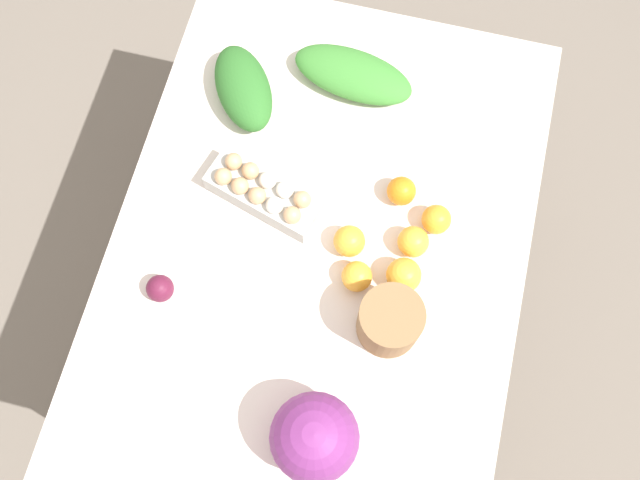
{
  "coord_description": "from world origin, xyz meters",
  "views": [
    {
      "loc": [
        0.51,
        0.13,
        2.33
      ],
      "look_at": [
        0.0,
        0.0,
        0.77
      ],
      "focal_mm": 40.0,
      "sensor_mm": 36.0,
      "label": 1
    }
  ],
  "objects_px": {
    "cabbage_purple": "(314,437)",
    "orange_5": "(404,275)",
    "egg_carton": "(263,193)",
    "greens_bunch_beet_tops": "(243,88)",
    "beet_root": "(160,288)",
    "greens_bunch_dandelion": "(353,74)",
    "orange_3": "(436,219)",
    "orange_1": "(357,276)",
    "orange_0": "(349,241)",
    "orange_4": "(401,191)",
    "orange_2": "(413,242)",
    "paper_bag": "(390,321)"
  },
  "relations": [
    {
      "from": "beet_root",
      "to": "orange_1",
      "type": "height_order",
      "value": "orange_1"
    },
    {
      "from": "cabbage_purple",
      "to": "orange_5",
      "type": "xyz_separation_m",
      "value": [
        -0.39,
        0.11,
        -0.05
      ]
    },
    {
      "from": "beet_root",
      "to": "orange_5",
      "type": "relative_size",
      "value": 0.78
    },
    {
      "from": "egg_carton",
      "to": "orange_4",
      "type": "distance_m",
      "value": 0.32
    },
    {
      "from": "beet_root",
      "to": "orange_5",
      "type": "bearing_deg",
      "value": 106.79
    },
    {
      "from": "orange_2",
      "to": "orange_4",
      "type": "height_order",
      "value": "orange_2"
    },
    {
      "from": "greens_bunch_beet_tops",
      "to": "beet_root",
      "type": "xyz_separation_m",
      "value": [
        0.53,
        -0.05,
        -0.02
      ]
    },
    {
      "from": "cabbage_purple",
      "to": "paper_bag",
      "type": "height_order",
      "value": "cabbage_purple"
    },
    {
      "from": "greens_bunch_beet_tops",
      "to": "orange_3",
      "type": "xyz_separation_m",
      "value": [
        0.22,
        0.52,
        -0.01
      ]
    },
    {
      "from": "beet_root",
      "to": "greens_bunch_beet_tops",
      "type": "bearing_deg",
      "value": 174.98
    },
    {
      "from": "orange_3",
      "to": "orange_5",
      "type": "xyz_separation_m",
      "value": [
        0.15,
        -0.05,
        0.01
      ]
    },
    {
      "from": "greens_bunch_beet_tops",
      "to": "paper_bag",
      "type": "bearing_deg",
      "value": 43.98
    },
    {
      "from": "orange_3",
      "to": "orange_4",
      "type": "distance_m",
      "value": 0.11
    },
    {
      "from": "greens_bunch_dandelion",
      "to": "orange_4",
      "type": "distance_m",
      "value": 0.33
    },
    {
      "from": "greens_bunch_dandelion",
      "to": "orange_0",
      "type": "xyz_separation_m",
      "value": [
        0.43,
        0.09,
        0.0
      ]
    },
    {
      "from": "cabbage_purple",
      "to": "orange_5",
      "type": "distance_m",
      "value": 0.41
    },
    {
      "from": "paper_bag",
      "to": "orange_3",
      "type": "bearing_deg",
      "value": 168.22
    },
    {
      "from": "beet_root",
      "to": "orange_5",
      "type": "xyz_separation_m",
      "value": [
        -0.16,
        0.53,
        0.01
      ]
    },
    {
      "from": "beet_root",
      "to": "orange_0",
      "type": "distance_m",
      "value": 0.44
    },
    {
      "from": "orange_1",
      "to": "greens_bunch_beet_tops",
      "type": "bearing_deg",
      "value": -136.45
    },
    {
      "from": "greens_bunch_dandelion",
      "to": "orange_1",
      "type": "height_order",
      "value": "greens_bunch_dandelion"
    },
    {
      "from": "greens_bunch_dandelion",
      "to": "orange_4",
      "type": "relative_size",
      "value": 4.44
    },
    {
      "from": "paper_bag",
      "to": "beet_root",
      "type": "xyz_separation_m",
      "value": [
        0.04,
        -0.52,
        -0.03
      ]
    },
    {
      "from": "orange_2",
      "to": "orange_5",
      "type": "distance_m",
      "value": 0.08
    },
    {
      "from": "cabbage_purple",
      "to": "paper_bag",
      "type": "bearing_deg",
      "value": 160.17
    },
    {
      "from": "cabbage_purple",
      "to": "egg_carton",
      "type": "height_order",
      "value": "cabbage_purple"
    },
    {
      "from": "orange_4",
      "to": "greens_bunch_beet_tops",
      "type": "bearing_deg",
      "value": -111.26
    },
    {
      "from": "egg_carton",
      "to": "orange_4",
      "type": "bearing_deg",
      "value": 32.04
    },
    {
      "from": "orange_3",
      "to": "orange_5",
      "type": "distance_m",
      "value": 0.16
    },
    {
      "from": "beet_root",
      "to": "orange_3",
      "type": "bearing_deg",
      "value": 118.48
    },
    {
      "from": "orange_0",
      "to": "orange_3",
      "type": "bearing_deg",
      "value": 118.74
    },
    {
      "from": "egg_carton",
      "to": "orange_5",
      "type": "xyz_separation_m",
      "value": [
        0.12,
        0.36,
        -0.0
      ]
    },
    {
      "from": "egg_carton",
      "to": "orange_4",
      "type": "height_order",
      "value": "egg_carton"
    },
    {
      "from": "egg_carton",
      "to": "greens_bunch_beet_tops",
      "type": "relative_size",
      "value": 1.19
    },
    {
      "from": "orange_3",
      "to": "orange_1",
      "type": "bearing_deg",
      "value": -39.79
    },
    {
      "from": "orange_5",
      "to": "greens_bunch_dandelion",
      "type": "bearing_deg",
      "value": -154.63
    },
    {
      "from": "greens_bunch_dandelion",
      "to": "orange_5",
      "type": "distance_m",
      "value": 0.53
    },
    {
      "from": "orange_1",
      "to": "orange_3",
      "type": "height_order",
      "value": "same"
    },
    {
      "from": "orange_5",
      "to": "orange_4",
      "type": "bearing_deg",
      "value": -166.95
    },
    {
      "from": "greens_bunch_dandelion",
      "to": "orange_0",
      "type": "distance_m",
      "value": 0.44
    },
    {
      "from": "paper_bag",
      "to": "greens_bunch_dandelion",
      "type": "xyz_separation_m",
      "value": [
        -0.6,
        -0.22,
        -0.03
      ]
    },
    {
      "from": "orange_0",
      "to": "greens_bunch_beet_tops",
      "type": "bearing_deg",
      "value": -133.06
    },
    {
      "from": "egg_carton",
      "to": "orange_4",
      "type": "relative_size",
      "value": 4.22
    },
    {
      "from": "beet_root",
      "to": "orange_2",
      "type": "xyz_separation_m",
      "value": [
        -0.24,
        0.53,
        0.01
      ]
    },
    {
      "from": "egg_carton",
      "to": "orange_1",
      "type": "xyz_separation_m",
      "value": [
        0.14,
        0.26,
        -0.01
      ]
    },
    {
      "from": "orange_5",
      "to": "orange_3",
      "type": "bearing_deg",
      "value": 163.01
    },
    {
      "from": "beet_root",
      "to": "orange_5",
      "type": "height_order",
      "value": "orange_5"
    },
    {
      "from": "greens_bunch_dandelion",
      "to": "orange_4",
      "type": "bearing_deg",
      "value": 33.05
    },
    {
      "from": "beet_root",
      "to": "cabbage_purple",
      "type": "bearing_deg",
      "value": 60.7
    },
    {
      "from": "orange_3",
      "to": "egg_carton",
      "type": "bearing_deg",
      "value": -85.1
    }
  ]
}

